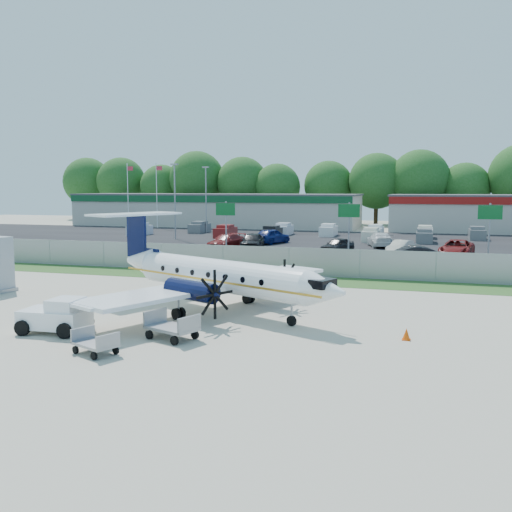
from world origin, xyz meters
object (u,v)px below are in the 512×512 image
(aircraft, at_px, (217,275))
(pushback_tug, at_px, (58,316))
(baggage_cart_near, at_px, (172,327))
(baggage_cart_far, at_px, (95,343))

(aircraft, bearing_deg, pushback_tug, -129.88)
(baggage_cart_near, distance_m, baggage_cart_far, 3.32)
(baggage_cart_near, bearing_deg, baggage_cart_far, -123.54)
(aircraft, distance_m, pushback_tug, 7.93)
(baggage_cart_near, bearing_deg, aircraft, 91.73)
(pushback_tug, relative_size, baggage_cart_near, 1.18)
(aircraft, height_order, baggage_cart_far, aircraft)
(aircraft, height_order, baggage_cart_near, aircraft)
(pushback_tug, distance_m, baggage_cart_far, 4.13)
(pushback_tug, bearing_deg, baggage_cart_near, 4.36)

